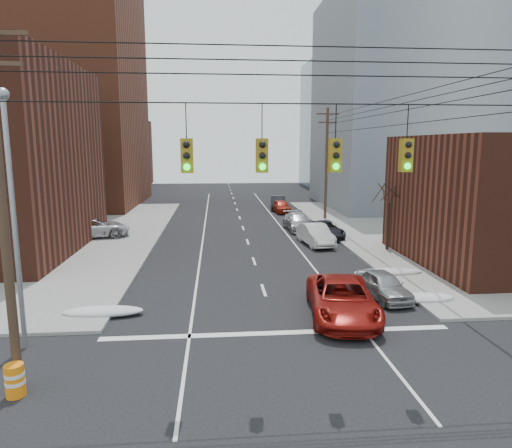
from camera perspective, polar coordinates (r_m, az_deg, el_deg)
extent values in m
plane|color=black|center=(13.10, 6.91, -24.66)|extent=(160.00, 160.00, 0.00)
cube|color=brown|center=(62.88, -26.12, 15.79)|extent=(24.00, 20.00, 30.00)
cube|color=#4D2117|center=(87.81, -20.82, 8.27)|extent=(22.00, 18.00, 12.00)
cube|color=gray|center=(59.96, 19.63, 14.14)|extent=(22.00, 20.00, 25.00)
cube|color=gray|center=(84.83, 13.43, 11.98)|extent=(20.00, 18.00, 22.00)
cylinder|color=#473323|center=(15.00, -29.11, 1.29)|extent=(0.28, 0.28, 11.00)
cylinder|color=#473323|center=(45.89, 8.79, 7.33)|extent=(0.28, 0.28, 11.00)
cube|color=#473323|center=(45.95, 8.95, 13.44)|extent=(2.20, 0.12, 0.12)
cube|color=#473323|center=(45.91, 8.92, 12.44)|extent=(1.80, 0.12, 0.12)
cylinder|color=black|center=(13.81, 5.04, 14.76)|extent=(17.00, 0.04, 0.04)
cylinder|color=black|center=(13.59, -8.74, 12.65)|extent=(0.03, 0.03, 1.00)
cube|color=olive|center=(13.58, -8.63, 8.44)|extent=(0.35, 0.30, 1.00)
sphere|color=black|center=(13.41, -8.71, 9.79)|extent=(0.20, 0.20, 0.20)
sphere|color=black|center=(13.41, -8.67, 8.42)|extent=(0.20, 0.20, 0.20)
sphere|color=#0CE526|center=(13.42, -8.64, 7.05)|extent=(0.20, 0.20, 0.20)
cylinder|color=black|center=(13.64, 0.76, 12.75)|extent=(0.03, 0.03, 1.00)
cube|color=olive|center=(13.62, 0.75, 8.55)|extent=(0.35, 0.30, 1.00)
sphere|color=black|center=(13.45, 0.83, 9.90)|extent=(0.20, 0.20, 0.20)
sphere|color=black|center=(13.45, 0.82, 8.53)|extent=(0.20, 0.20, 0.20)
sphere|color=#0CE526|center=(13.46, 0.82, 7.17)|extent=(0.20, 0.20, 0.20)
cylinder|color=black|center=(14.03, 9.96, 12.53)|extent=(0.03, 0.03, 1.00)
cube|color=olive|center=(14.01, 9.84, 8.44)|extent=(0.35, 0.30, 1.00)
sphere|color=black|center=(13.85, 10.06, 9.75)|extent=(0.20, 0.20, 0.20)
sphere|color=black|center=(13.85, 10.02, 8.42)|extent=(0.20, 0.20, 0.20)
sphere|color=#0CE526|center=(13.86, 9.98, 7.10)|extent=(0.20, 0.20, 0.20)
cylinder|color=black|center=(14.74, 18.44, 12.04)|extent=(0.03, 0.03, 1.00)
cube|color=olive|center=(14.73, 18.23, 8.16)|extent=(0.35, 0.30, 1.00)
sphere|color=black|center=(14.57, 18.56, 9.39)|extent=(0.20, 0.20, 0.20)
sphere|color=black|center=(14.57, 18.49, 8.13)|extent=(0.20, 0.20, 0.20)
sphere|color=#0CE526|center=(14.58, 18.42, 6.88)|extent=(0.20, 0.20, 0.20)
cylinder|color=gray|center=(18.26, -27.93, -0.48)|extent=(0.18, 0.18, 9.00)
sphere|color=gray|center=(18.11, -29.13, 14.00)|extent=(0.44, 0.44, 0.44)
cylinder|color=black|center=(33.29, 16.15, -0.35)|extent=(0.20, 0.20, 3.50)
cylinder|color=black|center=(33.23, 16.89, 3.64)|extent=(0.27, 0.82, 1.19)
cylinder|color=black|center=(33.58, 16.36, 3.88)|extent=(1.17, 0.54, 1.38)
cylinder|color=black|center=(33.50, 15.22, 3.98)|extent=(1.44, 1.00, 1.48)
cylinder|color=black|center=(32.89, 15.66, 3.64)|extent=(0.17, 0.84, 1.19)
cylinder|color=black|center=(32.42, 15.88, 3.70)|extent=(0.82, 0.99, 1.40)
cylinder|color=black|center=(32.20, 17.01, 3.67)|extent=(1.74, 0.21, 1.43)
cylinder|color=black|center=(32.89, 17.03, 3.58)|extent=(0.48, 0.73, 1.20)
ellipsoid|color=silver|center=(21.43, -18.58, -10.32)|extent=(3.50, 1.08, 0.42)
ellipsoid|color=silver|center=(23.43, 20.16, -8.68)|extent=(3.00, 1.08, 0.42)
ellipsoid|color=silver|center=(27.38, 16.18, -5.81)|extent=(4.00, 1.08, 0.42)
imported|color=maroon|center=(20.40, 10.71, -9.16)|extent=(3.46, 6.24, 1.65)
imported|color=#9D9DA1|center=(23.32, 15.65, -7.36)|extent=(2.06, 4.06, 1.32)
imported|color=silver|center=(34.53, 7.46, -1.33)|extent=(2.21, 4.90, 1.56)
imported|color=black|center=(37.34, 8.67, -0.69)|extent=(2.58, 4.96, 1.33)
imported|color=#9D9EA1|center=(40.30, 5.32, 0.27)|extent=(2.31, 5.22, 1.49)
imported|color=#9C210E|center=(50.73, 3.18, 2.21)|extent=(2.07, 4.26, 1.40)
imported|color=black|center=(53.52, 2.75, 2.69)|extent=(2.09, 4.84, 1.55)
imported|color=white|center=(35.39, -24.88, -1.78)|extent=(4.49, 2.57, 1.40)
imported|color=silver|center=(38.54, -19.63, -0.44)|extent=(6.05, 3.99, 1.55)
imported|color=silver|center=(42.45, -24.71, 0.09)|extent=(4.61, 2.49, 1.49)
cylinder|color=orange|center=(16.04, -27.91, -16.89)|extent=(0.67, 0.67, 1.00)
cylinder|color=white|center=(15.95, -27.97, -16.25)|extent=(0.68, 0.68, 0.12)
cylinder|color=white|center=(16.06, -27.90, -17.05)|extent=(0.68, 0.68, 0.12)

